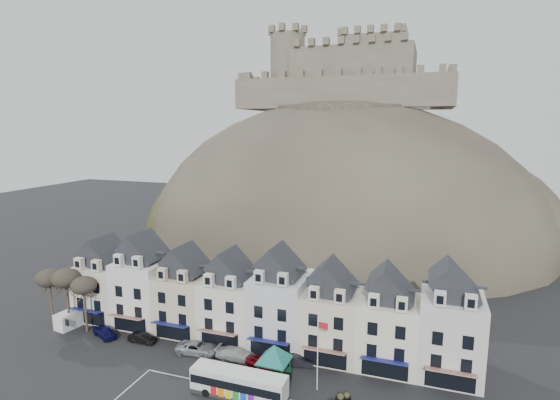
# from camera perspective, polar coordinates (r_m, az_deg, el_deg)

# --- Properties ---
(townhouse_terrace) EXTENTS (54.40, 9.35, 11.80)m
(townhouse_terrace) POSITION_cam_1_polar(r_m,az_deg,el_deg) (58.61, -3.00, -13.11)
(townhouse_terrace) COLOR silver
(townhouse_terrace) RESTS_ON ground
(castle_hill) EXTENTS (100.00, 76.00, 68.00)m
(castle_hill) POSITION_cam_1_polar(r_m,az_deg,el_deg) (108.46, 8.14, -5.29)
(castle_hill) COLOR #37302A
(castle_hill) RESTS_ON ground
(castle) EXTENTS (50.20, 22.20, 22.00)m
(castle) POSITION_cam_1_polar(r_m,az_deg,el_deg) (112.47, 8.96, 15.82)
(castle) COLOR brown
(castle) RESTS_ON ground
(tree_left_far) EXTENTS (3.61, 3.61, 8.24)m
(tree_left_far) POSITION_cam_1_polar(r_m,az_deg,el_deg) (69.89, -27.93, -9.05)
(tree_left_far) COLOR #3E3127
(tree_left_far) RESTS_ON ground
(tree_left_mid) EXTENTS (3.78, 3.78, 8.64)m
(tree_left_mid) POSITION_cam_1_polar(r_m,az_deg,el_deg) (67.69, -26.19, -9.19)
(tree_left_mid) COLOR #3E3127
(tree_left_mid) RESTS_ON ground
(tree_left_near) EXTENTS (3.43, 3.43, 7.84)m
(tree_left_near) POSITION_cam_1_polar(r_m,az_deg,el_deg) (65.88, -24.27, -10.19)
(tree_left_near) COLOR #3E3127
(tree_left_near) RESTS_ON ground
(bus) EXTENTS (10.33, 2.54, 2.91)m
(bus) POSITION_cam_1_polar(r_m,az_deg,el_deg) (49.36, -5.41, -22.69)
(bus) COLOR #262628
(bus) RESTS_ON ground
(bus_shelter) EXTENTS (6.80, 6.80, 4.32)m
(bus_shelter) POSITION_cam_1_polar(r_m,az_deg,el_deg) (50.76, -0.76, -19.37)
(bus_shelter) COLOR #11331F
(bus_shelter) RESTS_ON ground
(flagpole) EXTENTS (1.16, 0.23, 8.07)m
(flagpole) POSITION_cam_1_polar(r_m,az_deg,el_deg) (48.87, 5.05, -18.95)
(flagpole) COLOR silver
(flagpole) RESTS_ON ground
(white_van) EXTENTS (2.94, 5.20, 2.24)m
(white_van) POSITION_cam_1_polar(r_m,az_deg,el_deg) (70.42, -25.35, -13.72)
(white_van) COLOR white
(white_van) RESTS_ON ground
(planter_west) EXTENTS (0.95, 0.63, 0.90)m
(planter_west) POSITION_cam_1_polar(r_m,az_deg,el_deg) (49.78, 8.70, -24.06)
(planter_west) COLOR black
(planter_west) RESTS_ON ground
(planter_east) EXTENTS (1.09, 0.76, 0.99)m
(planter_east) POSITION_cam_1_polar(r_m,az_deg,el_deg) (49.41, 7.90, -24.26)
(planter_east) COLOR black
(planter_east) RESTS_ON ground
(car_navy) EXTENTS (4.56, 3.21, 1.44)m
(car_navy) POSITION_cam_1_polar(r_m,az_deg,el_deg) (65.46, -21.91, -15.68)
(car_navy) COLOR #0C0C3C
(car_navy) RESTS_ON ground
(car_black) EXTENTS (3.76, 1.34, 1.24)m
(car_black) POSITION_cam_1_polar(r_m,az_deg,el_deg) (62.41, -17.55, -16.81)
(car_black) COLOR black
(car_black) RESTS_ON ground
(car_silver) EXTENTS (5.45, 3.08, 1.46)m
(car_silver) POSITION_cam_1_polar(r_m,az_deg,el_deg) (58.18, -10.76, -18.44)
(car_silver) COLOR #9B9CA2
(car_silver) RESTS_ON ground
(car_white) EXTENTS (5.09, 2.17, 1.46)m
(car_white) POSITION_cam_1_polar(r_m,az_deg,el_deg) (56.19, -5.76, -19.39)
(car_white) COLOR silver
(car_white) RESTS_ON ground
(car_maroon) EXTENTS (4.32, 2.63, 1.38)m
(car_maroon) POSITION_cam_1_polar(r_m,az_deg,el_deg) (54.35, -2.44, -20.49)
(car_maroon) COLOR #62050E
(car_maroon) RESTS_ON ground
(car_charcoal) EXTENTS (3.99, 1.98, 1.26)m
(car_charcoal) POSITION_cam_1_polar(r_m,az_deg,el_deg) (54.94, 2.32, -20.20)
(car_charcoal) COLOR black
(car_charcoal) RESTS_ON ground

